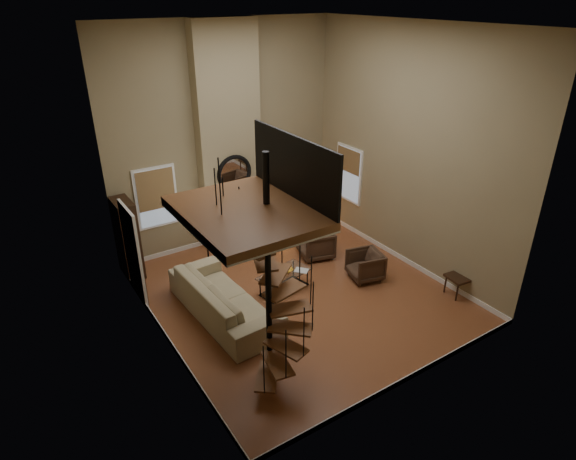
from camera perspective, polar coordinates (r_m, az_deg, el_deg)
ground at (r=10.81m, az=1.16°, el=-7.48°), size 6.00×6.50×0.01m
back_wall at (r=12.24m, az=-7.41°, el=10.71°), size 6.00×0.02×5.50m
front_wall at (r=7.32m, az=15.75°, el=-1.22°), size 6.00×0.02×5.50m
left_wall at (r=8.35m, az=-15.99°, el=2.28°), size 0.02×6.50×5.50m
right_wall at (r=11.42m, az=14.03°, el=9.00°), size 0.02×6.50×5.50m
ceiling at (r=8.98m, az=1.51°, el=23.05°), size 6.00×6.50×0.01m
baseboard_back at (r=13.21m, az=-6.72°, el=-0.60°), size 6.00×0.02×0.12m
baseboard_front at (r=8.86m, az=13.51°, el=-16.79°), size 6.00×0.02×0.12m
baseboard_left at (r=9.73m, az=-13.94°, el=-12.31°), size 0.02×6.50×0.12m
baseboard_right at (r=12.46m, az=12.66°, el=-2.87°), size 0.02×6.50×0.12m
chimney_breast at (r=12.07m, az=-7.01°, el=10.51°), size 1.60×0.38×5.50m
hearth at (r=12.69m, az=-5.34°, el=-1.92°), size 1.50×0.60×0.04m
firebox at (r=12.68m, az=-6.06°, el=0.71°), size 0.95×0.02×0.72m
mantel at (r=12.37m, az=-6.02°, el=3.08°), size 1.70×0.18×0.06m
mirror_frame at (r=12.13m, az=-6.33°, el=6.65°), size 0.94×0.10×0.94m
mirror_disc at (r=12.14m, az=-6.35°, el=6.66°), size 0.80×0.01×0.80m
vase_left at (r=12.13m, az=-8.45°, el=3.24°), size 0.24×0.24×0.25m
vase_right at (r=12.61m, az=-3.71°, el=4.31°), size 0.20×0.20×0.21m
window_back at (r=11.93m, az=-15.25°, el=3.81°), size 1.02×0.06×1.52m
window_right at (r=13.13m, az=7.15°, el=6.66°), size 0.06×1.02×1.52m
entry_door at (r=10.67m, az=-17.70°, el=-2.72°), size 0.10×1.05×2.16m
loft at (r=6.95m, az=-4.28°, el=2.68°), size 1.70×2.20×1.09m
spiral_stair at (r=7.76m, az=-2.25°, el=-6.72°), size 1.47×1.47×4.06m
hutch at (r=11.61m, az=-18.38°, el=-0.93°), size 0.39×0.83×1.85m
sofa at (r=10.03m, az=-7.67°, el=-7.97°), size 1.29×2.97×0.85m
armchair_near at (r=12.11m, az=3.61°, el=-1.54°), size 0.99×0.97×0.73m
armchair_far at (r=11.31m, az=9.37°, el=-4.05°), size 0.87×0.86×0.66m
coffee_table at (r=10.74m, az=-0.46°, el=-5.87°), size 1.31×0.85×0.45m
bowl at (r=10.66m, az=-0.61°, el=-4.78°), size 0.40×0.40×0.10m
book at (r=10.70m, az=1.56°, el=-4.87°), size 0.36×0.37×0.03m
floor_lamp at (r=11.20m, az=-9.75°, el=1.72°), size 0.42×0.42×1.72m
accent_lamp at (r=13.58m, az=-0.29°, el=1.29°), size 0.14×0.14×0.51m
side_chair at (r=11.18m, az=19.89°, el=-4.79°), size 0.53×0.53×1.00m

